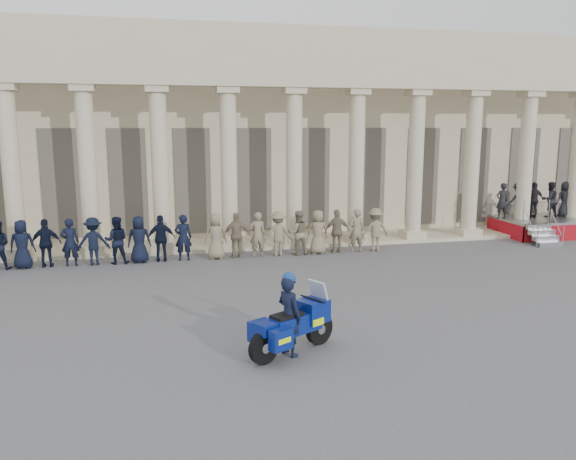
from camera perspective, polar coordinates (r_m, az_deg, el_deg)
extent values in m
plane|color=#4D4D50|center=(15.09, 2.68, -8.15)|extent=(90.00, 90.00, 0.00)
cube|color=#C1B290|center=(29.04, -5.09, 9.82)|extent=(40.00, 10.00, 9.00)
cube|color=#C1B290|center=(23.39, -2.95, -1.23)|extent=(40.00, 2.60, 0.15)
cube|color=#C1B290|center=(22.20, -2.76, 15.57)|extent=(35.80, 1.00, 1.00)
cube|color=#C1B290|center=(22.33, -2.78, 18.38)|extent=(35.80, 1.00, 1.20)
cube|color=#C1B290|center=(22.89, -25.69, -1.95)|extent=(0.90, 0.90, 0.30)
cylinder|color=#C1B290|center=(22.49, -26.28, 5.41)|extent=(0.64, 0.64, 5.60)
cube|color=#C1B290|center=(22.48, -26.90, 12.83)|extent=(0.85, 0.85, 0.24)
cube|color=#C1B290|center=(22.42, -19.21, -1.73)|extent=(0.90, 0.90, 0.30)
cylinder|color=#C1B290|center=(22.02, -19.68, 5.79)|extent=(0.64, 0.64, 5.60)
cube|color=#C1B290|center=(22.01, -20.15, 13.39)|extent=(0.85, 0.85, 0.24)
cube|color=#C1B290|center=(22.26, -12.56, -1.48)|extent=(0.90, 0.90, 0.30)
cylinder|color=#C1B290|center=(21.85, -12.87, 6.11)|extent=(0.64, 0.64, 5.60)
cube|color=#C1B290|center=(21.83, -13.19, 13.77)|extent=(0.85, 0.85, 0.24)
cube|color=#C1B290|center=(22.39, -5.89, -1.21)|extent=(0.90, 0.90, 0.30)
cylinder|color=#C1B290|center=(21.99, -6.04, 6.34)|extent=(0.64, 0.64, 5.60)
cube|color=#C1B290|center=(21.97, -6.19, 13.95)|extent=(0.85, 0.85, 0.24)
cube|color=#C1B290|center=(22.82, 0.60, -0.93)|extent=(0.90, 0.90, 0.30)
cylinder|color=#C1B290|center=(22.43, 0.62, 6.48)|extent=(0.64, 0.64, 5.60)
cube|color=#C1B290|center=(22.41, 0.63, 13.94)|extent=(0.85, 0.85, 0.24)
cube|color=#C1B290|center=(23.54, 6.78, -0.66)|extent=(0.90, 0.90, 0.30)
cylinder|color=#C1B290|center=(23.15, 6.94, 6.53)|extent=(0.64, 0.64, 5.60)
cube|color=#C1B290|center=(23.14, 7.10, 13.76)|extent=(0.85, 0.85, 0.24)
cube|color=#C1B290|center=(24.51, 12.53, -0.39)|extent=(0.90, 0.90, 0.30)
cylinder|color=#C1B290|center=(24.14, 12.81, 6.50)|extent=(0.64, 0.64, 5.60)
cube|color=#C1B290|center=(24.13, 13.10, 13.43)|extent=(0.85, 0.85, 0.24)
cube|color=#C1B290|center=(25.71, 17.79, -0.15)|extent=(0.90, 0.90, 0.30)
cylinder|color=#C1B290|center=(25.35, 18.17, 6.42)|extent=(0.64, 0.64, 5.60)
cube|color=#C1B290|center=(25.34, 18.55, 13.01)|extent=(0.85, 0.85, 0.24)
cube|color=#C1B290|center=(27.10, 22.55, 0.08)|extent=(0.90, 0.90, 0.30)
cylinder|color=#C1B290|center=(26.77, 23.00, 6.30)|extent=(0.64, 0.64, 5.60)
cube|color=#C1B290|center=(26.76, 23.45, 12.54)|extent=(0.85, 0.85, 0.24)
cube|color=#C1B290|center=(28.66, 26.82, 0.28)|extent=(0.90, 0.90, 0.30)
cube|color=black|center=(24.26, -22.05, 4.36)|extent=(1.30, 0.12, 4.20)
cube|color=black|center=(23.96, -15.90, 4.65)|extent=(1.30, 0.12, 4.20)
cube|color=black|center=(23.95, -9.66, 4.90)|extent=(1.30, 0.12, 4.20)
cube|color=black|center=(24.21, -3.48, 5.09)|extent=(1.30, 0.12, 4.20)
cube|color=black|center=(24.75, 2.50, 5.22)|extent=(1.30, 0.12, 4.20)
cube|color=black|center=(25.54, 8.16, 5.28)|extent=(1.30, 0.12, 4.20)
cube|color=black|center=(26.57, 13.44, 5.30)|extent=(1.30, 0.12, 4.20)
cube|color=black|center=(27.80, 18.29, 5.28)|extent=(1.30, 0.12, 4.20)
cube|color=black|center=(29.21, 22.71, 5.22)|extent=(1.30, 0.12, 4.20)
cube|color=black|center=(30.78, 26.69, 5.15)|extent=(1.30, 0.12, 4.20)
imported|color=black|center=(21.25, -25.40, -1.31)|extent=(0.83, 0.54, 1.69)
imported|color=black|center=(21.09, -23.35, -1.24)|extent=(0.99, 0.41, 1.69)
imported|color=black|center=(20.95, -21.27, -1.16)|extent=(0.62, 0.41, 1.69)
imported|color=black|center=(20.84, -19.16, -1.09)|extent=(1.09, 0.63, 1.69)
imported|color=black|center=(20.76, -17.03, -1.01)|extent=(0.82, 0.64, 1.69)
imported|color=black|center=(20.71, -14.89, -0.93)|extent=(0.83, 0.54, 1.69)
imported|color=black|center=(20.69, -12.74, -0.84)|extent=(0.99, 0.41, 1.69)
imported|color=black|center=(20.70, -10.59, -0.76)|extent=(0.62, 0.41, 1.69)
imported|color=#7E7057|center=(20.77, -7.35, -0.63)|extent=(0.83, 0.54, 1.69)
imported|color=#7E7057|center=(20.85, -5.22, -0.54)|extent=(0.99, 0.41, 1.69)
imported|color=#7E7057|center=(20.95, -3.12, -0.45)|extent=(0.62, 0.41, 1.69)
imported|color=#7E7057|center=(21.09, -1.03, -0.37)|extent=(1.09, 0.63, 1.69)
imported|color=#7E7057|center=(21.26, 1.02, -0.28)|extent=(0.82, 0.64, 1.69)
imported|color=#7E7057|center=(21.45, 3.04, -0.20)|extent=(0.83, 0.54, 1.69)
imported|color=#7E7057|center=(21.67, 5.02, -0.12)|extent=(0.99, 0.41, 1.69)
imported|color=#7E7057|center=(21.91, 6.95, -0.04)|extent=(0.62, 0.41, 1.69)
imported|color=#7E7057|center=(22.18, 8.85, 0.04)|extent=(1.09, 0.63, 1.69)
cube|color=gray|center=(27.66, 24.50, 1.04)|extent=(3.86, 2.76, 0.10)
cube|color=#A30D18|center=(26.66, 26.18, -0.27)|extent=(3.86, 0.04, 0.68)
cube|color=#A30D18|center=(26.62, 21.14, 0.09)|extent=(0.04, 2.76, 0.68)
cube|color=gray|center=(25.18, 25.05, -1.32)|extent=(1.10, 0.28, 0.20)
cube|color=gray|center=(25.36, 24.70, -0.76)|extent=(1.10, 0.28, 0.20)
cube|color=gray|center=(25.55, 24.36, -0.21)|extent=(1.10, 0.28, 0.20)
cube|color=gray|center=(25.74, 24.03, 0.33)|extent=(1.10, 0.28, 0.20)
cylinder|color=gray|center=(28.65, 23.00, 2.56)|extent=(3.86, 0.04, 0.04)
imported|color=black|center=(26.56, 20.92, 2.78)|extent=(0.58, 0.38, 1.59)
imported|color=black|center=(27.01, 22.34, 2.80)|extent=(1.03, 0.59, 1.59)
imported|color=black|center=(27.47, 23.72, 2.82)|extent=(0.93, 0.39, 1.59)
imported|color=black|center=(27.95, 25.04, 2.84)|extent=(0.77, 0.60, 1.59)
imported|color=black|center=(28.44, 26.33, 2.85)|extent=(0.78, 0.50, 1.59)
cylinder|color=black|center=(12.77, 3.20, -9.99)|extent=(0.69, 0.48, 0.71)
cylinder|color=black|center=(11.76, -2.46, -11.83)|extent=(0.69, 0.48, 0.71)
cube|color=navy|center=(12.17, 0.69, -9.46)|extent=(1.30, 1.00, 0.41)
cube|color=navy|center=(12.46, 2.52, -8.15)|extent=(0.79, 0.78, 0.48)
cube|color=silver|center=(12.54, 2.51, -9.22)|extent=(0.36, 0.40, 0.13)
cube|color=#B2BFCC|center=(12.48, 3.14, -6.38)|extent=(0.44, 0.54, 0.57)
cube|color=black|center=(11.96, -0.07, -8.73)|extent=(0.79, 0.66, 0.11)
cube|color=navy|center=(11.64, -2.27, -9.96)|extent=(0.51, 0.50, 0.24)
cube|color=navy|center=(11.52, -0.73, -11.03)|extent=(0.54, 0.44, 0.43)
cube|color=#E3FB0D|center=(11.52, -0.73, -11.03)|extent=(0.41, 0.38, 0.11)
cube|color=navy|center=(12.01, -2.93, -10.13)|extent=(0.54, 0.44, 0.43)
cube|color=#E3FB0D|center=(12.01, -2.93, -10.13)|extent=(0.41, 0.38, 0.11)
cylinder|color=silver|center=(12.14, -2.05, -11.25)|extent=(0.61, 0.41, 0.11)
cylinder|color=black|center=(12.38, 2.53, -7.02)|extent=(0.40, 0.67, 0.04)
imported|color=black|center=(12.00, 0.12, -8.71)|extent=(0.68, 0.76, 1.74)
sphere|color=navy|center=(11.76, 0.12, -4.92)|extent=(0.28, 0.28, 0.28)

